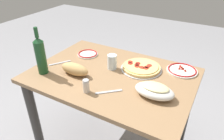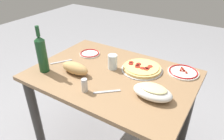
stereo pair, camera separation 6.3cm
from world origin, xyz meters
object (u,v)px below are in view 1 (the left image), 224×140
object	(u,v)px
side_plate_near	(88,54)
spice_shaker	(86,86)
pepperoni_pizza	(141,67)
water_glass	(112,62)
dining_table	(112,90)
wine_bottle	(40,55)
bread_loaf	(75,69)
side_plate_far	(182,70)
baked_pasta_dish	(155,90)

from	to	relation	value
side_plate_near	spice_shaker	distance (m)	0.52
pepperoni_pizza	water_glass	bearing A→B (deg)	-153.50
dining_table	side_plate_near	bearing A→B (deg)	153.41
dining_table	side_plate_near	size ratio (longest dim) A/B	6.76
pepperoni_pizza	water_glass	world-z (taller)	water_glass
side_plate_near	spice_shaker	xyz separation A→B (m)	(0.29, -0.43, 0.03)
pepperoni_pizza	wine_bottle	size ratio (longest dim) A/B	0.90
water_glass	bread_loaf	distance (m)	0.27
dining_table	bread_loaf	xyz separation A→B (m)	(-0.22, -0.13, 0.18)
side_plate_near	spice_shaker	size ratio (longest dim) A/B	1.92
pepperoni_pizza	side_plate_near	size ratio (longest dim) A/B	1.80
water_glass	side_plate_far	size ratio (longest dim) A/B	0.50
baked_pasta_dish	water_glass	world-z (taller)	water_glass
dining_table	spice_shaker	world-z (taller)	spice_shaker
dining_table	water_glass	distance (m)	0.21
baked_pasta_dish	bread_loaf	bearing A→B (deg)	-176.39
spice_shaker	baked_pasta_dish	bearing A→B (deg)	23.98
wine_bottle	spice_shaker	bearing A→B (deg)	-5.66
wine_bottle	water_glass	xyz separation A→B (m)	(0.40, 0.29, -0.08)
side_plate_far	baked_pasta_dish	bearing A→B (deg)	-101.60
side_plate_near	spice_shaker	bearing A→B (deg)	-55.60
wine_bottle	baked_pasta_dish	bearing A→B (deg)	9.29
side_plate_far	spice_shaker	world-z (taller)	spice_shaker
water_glass	side_plate_far	world-z (taller)	water_glass
baked_pasta_dish	spice_shaker	size ratio (longest dim) A/B	2.76
side_plate_near	baked_pasta_dish	bearing A→B (deg)	-21.29
side_plate_far	bread_loaf	world-z (taller)	bread_loaf
pepperoni_pizza	water_glass	distance (m)	0.22
water_glass	dining_table	bearing A→B (deg)	-60.93
baked_pasta_dish	wine_bottle	size ratio (longest dim) A/B	0.72
pepperoni_pizza	baked_pasta_dish	world-z (taller)	baked_pasta_dish
baked_pasta_dish	wine_bottle	distance (m)	0.80
bread_loaf	spice_shaker	bearing A→B (deg)	-34.56
dining_table	wine_bottle	bearing A→B (deg)	-152.45
dining_table	pepperoni_pizza	distance (m)	0.27
side_plate_near	bread_loaf	bearing A→B (deg)	-71.00
pepperoni_pizza	water_glass	size ratio (longest dim) A/B	2.75
wine_bottle	side_plate_far	xyz separation A→B (m)	(0.86, 0.51, -0.13)
spice_shaker	bread_loaf	bearing A→B (deg)	145.44
baked_pasta_dish	dining_table	bearing A→B (deg)	164.06
bread_loaf	spice_shaker	distance (m)	0.23
pepperoni_pizza	wine_bottle	world-z (taller)	wine_bottle
wine_bottle	side_plate_far	bearing A→B (deg)	30.51
side_plate_far	spice_shaker	distance (m)	0.71
wine_bottle	side_plate_far	distance (m)	1.00
baked_pasta_dish	wine_bottle	bearing A→B (deg)	-170.71
side_plate_far	wine_bottle	bearing A→B (deg)	-149.49
pepperoni_pizza	side_plate_far	world-z (taller)	pepperoni_pizza
water_glass	spice_shaker	xyz separation A→B (m)	(0.01, -0.33, -0.01)
pepperoni_pizza	side_plate_far	distance (m)	0.29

